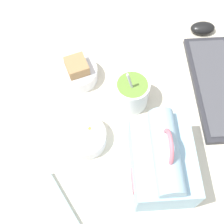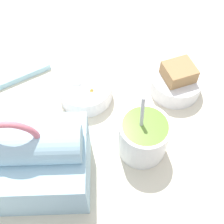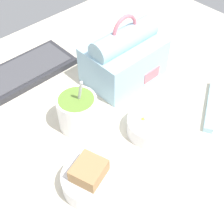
# 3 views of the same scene
# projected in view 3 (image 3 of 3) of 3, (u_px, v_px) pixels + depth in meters

# --- Properties ---
(desk_surface) EXTENTS (1.40, 1.10, 0.02)m
(desk_surface) POSITION_uv_depth(u_px,v_px,m) (110.00, 130.00, 0.81)
(desk_surface) COLOR beige
(desk_surface) RESTS_ON ground
(keyboard) EXTENTS (0.37, 0.14, 0.02)m
(keyboard) POSITION_uv_depth(u_px,v_px,m) (13.00, 77.00, 0.92)
(keyboard) COLOR #2D2D33
(keyboard) RESTS_ON desk_surface
(lunch_bag) EXTENTS (0.22, 0.16, 0.20)m
(lunch_bag) POSITION_uv_depth(u_px,v_px,m) (124.00, 57.00, 0.89)
(lunch_bag) COLOR #9EC6DB
(lunch_bag) RESTS_ON desk_surface
(soup_cup) EXTENTS (0.10, 0.10, 0.15)m
(soup_cup) POSITION_uv_depth(u_px,v_px,m) (78.00, 112.00, 0.78)
(soup_cup) COLOR white
(soup_cup) RESTS_ON desk_surface
(bento_bowl_sandwich) EXTENTS (0.12, 0.12, 0.08)m
(bento_bowl_sandwich) POSITION_uv_depth(u_px,v_px,m) (90.00, 179.00, 0.67)
(bento_bowl_sandwich) COLOR silver
(bento_bowl_sandwich) RESTS_ON desk_surface
(bento_bowl_snacks) EXTENTS (0.12, 0.12, 0.05)m
(bento_bowl_snacks) POSITION_uv_depth(u_px,v_px,m) (152.00, 125.00, 0.78)
(bento_bowl_snacks) COLOR silver
(bento_bowl_snacks) RESTS_ON desk_surface
(chopstick_case) EXTENTS (0.18, 0.11, 0.02)m
(chopstick_case) POSITION_uv_depth(u_px,v_px,m) (211.00, 105.00, 0.85)
(chopstick_case) COLOR #99C6D6
(chopstick_case) RESTS_ON desk_surface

